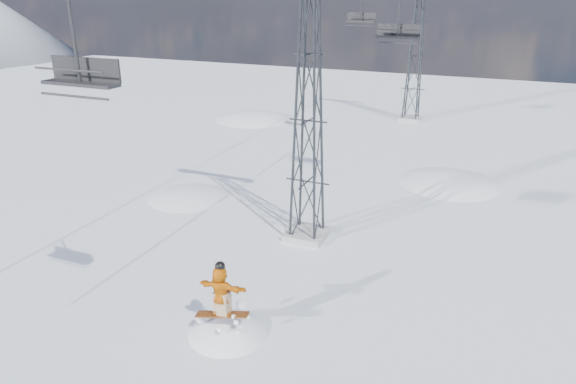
% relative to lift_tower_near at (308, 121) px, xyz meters
% --- Properties ---
extents(ground, '(120.00, 120.00, 0.00)m').
position_rel_lift_tower_near_xyz_m(ground, '(-0.80, -8.00, -5.47)').
color(ground, white).
rests_on(ground, ground).
extents(snow_terrain, '(39.00, 37.00, 22.00)m').
position_rel_lift_tower_near_xyz_m(snow_terrain, '(-5.57, 13.24, -15.06)').
color(snow_terrain, white).
rests_on(snow_terrain, ground).
extents(lift_tower_near, '(5.20, 1.80, 11.43)m').
position_rel_lift_tower_near_xyz_m(lift_tower_near, '(0.00, 0.00, 0.00)').
color(lift_tower_near, '#999999').
rests_on(lift_tower_near, ground).
extents(lift_tower_far, '(5.20, 1.80, 11.43)m').
position_rel_lift_tower_near_xyz_m(lift_tower_far, '(0.00, 25.00, 0.00)').
color(lift_tower_far, '#999999').
rests_on(lift_tower_far, ground).
extents(snowboarder_jump, '(4.40, 4.40, 6.78)m').
position_rel_lift_tower_near_xyz_m(snowboarder_jump, '(0.18, -7.70, -7.09)').
color(snowboarder_jump, white).
rests_on(snowboarder_jump, ground).
extents(lift_chair_near, '(2.14, 0.62, 2.66)m').
position_rel_lift_tower_near_xyz_m(lift_chair_near, '(-2.20, -10.10, 3.25)').
color(lift_chair_near, black).
rests_on(lift_chair_near, ground).
extents(lift_chair_mid, '(2.13, 0.61, 2.64)m').
position_rel_lift_tower_near_xyz_m(lift_chair_mid, '(2.20, 6.38, 3.27)').
color(lift_chair_mid, black).
rests_on(lift_chair_mid, ground).
extents(lift_chair_far, '(1.96, 0.56, 2.42)m').
position_rel_lift_tower_near_xyz_m(lift_chair_far, '(-2.20, 15.34, 3.44)').
color(lift_chair_far, black).
rests_on(lift_chair_far, ground).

